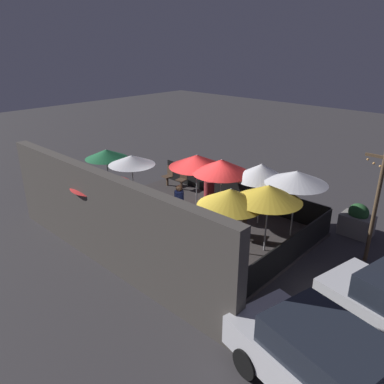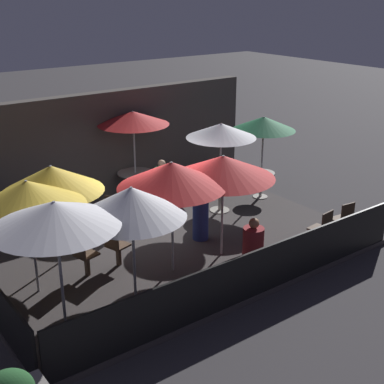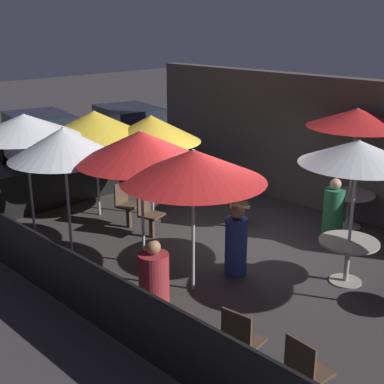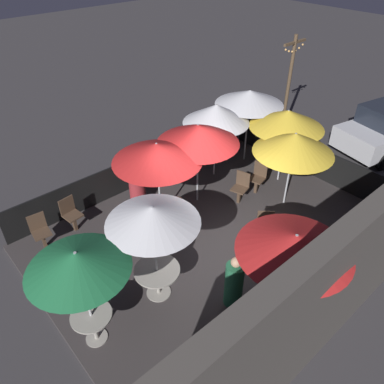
{
  "view_description": "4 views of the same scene",
  "coord_description": "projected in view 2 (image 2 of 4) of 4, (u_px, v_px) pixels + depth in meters",
  "views": [
    {
      "loc": [
        -8.69,
        8.8,
        6.41
      ],
      "look_at": [
        -0.12,
        -0.31,
        1.37
      ],
      "focal_mm": 35.0,
      "sensor_mm": 36.0,
      "label": 1
    },
    {
      "loc": [
        -6.15,
        -9.44,
        5.56
      ],
      "look_at": [
        0.97,
        0.09,
        1.05
      ],
      "focal_mm": 50.0,
      "sensor_mm": 36.0,
      "label": 2
    },
    {
      "loc": [
        6.01,
        -6.71,
        4.19
      ],
      "look_at": [
        -0.42,
        -0.37,
        1.24
      ],
      "focal_mm": 50.0,
      "sensor_mm": 36.0,
      "label": 3
    },
    {
      "loc": [
        5.11,
        4.9,
        6.58
      ],
      "look_at": [
        0.26,
        -0.6,
        1.22
      ],
      "focal_mm": 35.0,
      "sensor_mm": 36.0,
      "label": 4
    }
  ],
  "objects": [
    {
      "name": "patio_chair_3",
      "position": [
        343.0,
        219.0,
        12.35
      ],
      "size": [
        0.44,
        0.44,
        0.9
      ],
      "rotation": [
        0.0,
        0.0,
        1.47
      ],
      "color": "#4C3828",
      "rests_on": "patio_deck"
    },
    {
      "name": "dining_table_0",
      "position": [
        261.0,
        178.0,
        14.8
      ],
      "size": [
        0.75,
        0.75,
        0.72
      ],
      "color": "#9E998E",
      "rests_on": "patio_deck"
    },
    {
      "name": "patio_umbrella_4",
      "position": [
        55.0,
        214.0,
        8.36
      ],
      "size": [
        2.08,
        2.08,
        2.37
      ],
      "color": "#B2B2B7",
      "rests_on": "patio_deck"
    },
    {
      "name": "dining_table_2",
      "position": [
        135.0,
        177.0,
        14.82
      ],
      "size": [
        0.99,
        0.99,
        0.72
      ],
      "color": "#9E998E",
      "rests_on": "patio_deck"
    },
    {
      "name": "patio_umbrella_8",
      "position": [
        223.0,
        167.0,
        11.04
      ],
      "size": [
        2.19,
        2.19,
        2.26
      ],
      "color": "#B2B2B7",
      "rests_on": "patio_deck"
    },
    {
      "name": "patio_chair_4",
      "position": [
        116.0,
        245.0,
        11.06
      ],
      "size": [
        0.49,
        0.49,
        0.92
      ],
      "rotation": [
        0.0,
        0.0,
        0.28
      ],
      "color": "#4C3828",
      "rests_on": "patio_deck"
    },
    {
      "name": "building_wall",
      "position": [
        91.0,
        149.0,
        14.47
      ],
      "size": [
        10.04,
        0.36,
        3.03
      ],
      "color": "#4C4742",
      "rests_on": "ground_plane"
    },
    {
      "name": "patio_chair_1",
      "position": [
        115.0,
        211.0,
        12.71
      ],
      "size": [
        0.57,
        0.57,
        0.95
      ],
      "rotation": [
        0.0,
        0.0,
        0.81
      ],
      "color": "#4C3828",
      "rests_on": "patio_deck"
    },
    {
      "name": "patio_deck",
      "position": [
        161.0,
        242.0,
        12.46
      ],
      "size": [
        8.44,
        6.28,
        0.12
      ],
      "color": "#383333",
      "rests_on": "ground_plane"
    },
    {
      "name": "dining_table_1",
      "position": [
        220.0,
        190.0,
        13.87
      ],
      "size": [
        0.95,
        0.95,
        0.71
      ],
      "color": "#9E998E",
      "rests_on": "patio_deck"
    },
    {
      "name": "patio_umbrella_2",
      "position": [
        133.0,
        118.0,
        14.23
      ],
      "size": [
        1.93,
        1.93,
        2.43
      ],
      "color": "#B2B2B7",
      "rests_on": "patio_deck"
    },
    {
      "name": "patio_umbrella_0",
      "position": [
        264.0,
        124.0,
        14.25
      ],
      "size": [
        1.71,
        1.71,
        2.29
      ],
      "color": "#B2B2B7",
      "rests_on": "patio_deck"
    },
    {
      "name": "patron_0",
      "position": [
        201.0,
        217.0,
        12.28
      ],
      "size": [
        0.42,
        0.42,
        1.23
      ],
      "rotation": [
        0.0,
        0.0,
        1.43
      ],
      "color": "navy",
      "rests_on": "patio_deck"
    },
    {
      "name": "patio_umbrella_1",
      "position": [
        221.0,
        131.0,
        13.31
      ],
      "size": [
        1.77,
        1.77,
        2.34
      ],
      "color": "#B2B2B7",
      "rests_on": "patio_deck"
    },
    {
      "name": "fence_front",
      "position": [
        253.0,
        274.0,
        9.96
      ],
      "size": [
        8.24,
        0.05,
        0.95
      ],
      "color": "black",
      "rests_on": "patio_deck"
    },
    {
      "name": "patio_chair_2",
      "position": [
        322.0,
        228.0,
        11.81
      ],
      "size": [
        0.45,
        0.45,
        0.93
      ],
      "rotation": [
        0.0,
        0.0,
        1.7
      ],
      "color": "#4C3828",
      "rests_on": "patio_deck"
    },
    {
      "name": "patio_umbrella_7",
      "position": [
        52.0,
        179.0,
        10.71
      ],
      "size": [
        2.08,
        2.08,
        2.17
      ],
      "color": "#B2B2B7",
      "rests_on": "patio_deck"
    },
    {
      "name": "ground_plane",
      "position": [
        161.0,
        244.0,
        12.48
      ],
      "size": [
        60.0,
        60.0,
        0.0
      ],
      "primitive_type": "plane",
      "color": "#383538"
    },
    {
      "name": "patron_2",
      "position": [
        253.0,
        247.0,
        10.98
      ],
      "size": [
        0.44,
        0.44,
        1.13
      ],
      "rotation": [
        0.0,
        0.0,
        3.13
      ],
      "color": "maroon",
      "rests_on": "patio_deck"
    },
    {
      "name": "patio_umbrella_3",
      "position": [
        132.0,
        202.0,
        9.16
      ],
      "size": [
        1.92,
        1.92,
        2.31
      ],
      "color": "#B2B2B7",
      "rests_on": "patio_deck"
    },
    {
      "name": "patio_umbrella_5",
      "position": [
        27.0,
        194.0,
        9.59
      ],
      "size": [
        2.09,
        2.09,
        2.26
      ],
      "color": "#B2B2B7",
      "rests_on": "patio_deck"
    },
    {
      "name": "patron_1",
      "position": [
        162.0,
        185.0,
        14.21
      ],
      "size": [
        0.51,
        0.51,
        1.28
      ],
      "rotation": [
        0.0,
        0.0,
        3.64
      ],
      "color": "#236642",
      "rests_on": "patio_deck"
    },
    {
      "name": "patio_chair_0",
      "position": [
        84.0,
        254.0,
        10.66
      ],
      "size": [
        0.48,
        0.48,
        0.93
      ],
      "rotation": [
        0.0,
        0.0,
        0.23
      ],
      "color": "#4C3828",
      "rests_on": "patio_deck"
    },
    {
      "name": "patio_umbrella_6",
      "position": [
        172.0,
        175.0,
        10.35
      ],
      "size": [
        2.15,
        2.15,
        2.35
      ],
      "color": "#B2B2B7",
      "rests_on": "patio_deck"
    }
  ]
}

